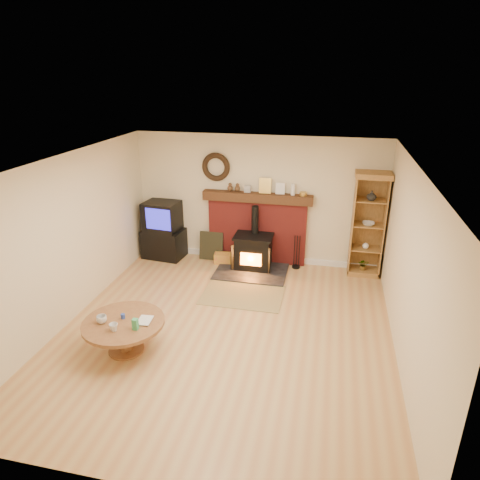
% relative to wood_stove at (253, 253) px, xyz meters
% --- Properties ---
extents(ground, '(5.50, 5.50, 0.00)m').
position_rel_wood_stove_xyz_m(ground, '(0.00, -2.27, -0.34)').
color(ground, '#B9824D').
rests_on(ground, ground).
extents(room_shell, '(5.02, 5.52, 2.61)m').
position_rel_wood_stove_xyz_m(room_shell, '(-0.02, -2.18, 1.37)').
color(room_shell, beige).
rests_on(room_shell, ground).
extents(chimney_breast, '(2.20, 0.22, 1.78)m').
position_rel_wood_stove_xyz_m(chimney_breast, '(0.00, 0.40, 0.46)').
color(chimney_breast, maroon).
rests_on(chimney_breast, ground).
extents(wood_stove, '(1.40, 1.00, 1.27)m').
position_rel_wood_stove_xyz_m(wood_stove, '(0.00, 0.00, 0.00)').
color(wood_stove, black).
rests_on(wood_stove, ground).
extents(area_rug, '(1.43, 0.99, 0.01)m').
position_rel_wood_stove_xyz_m(area_rug, '(0.03, -1.11, -0.34)').
color(area_rug, brown).
rests_on(area_rug, ground).
extents(tv_unit, '(0.89, 0.66, 1.22)m').
position_rel_wood_stove_xyz_m(tv_unit, '(-1.97, 0.20, 0.24)').
color(tv_unit, black).
rests_on(tv_unit, ground).
extents(curio_cabinet, '(0.65, 0.47, 2.03)m').
position_rel_wood_stove_xyz_m(curio_cabinet, '(2.16, 0.28, 0.67)').
color(curio_cabinet, brown).
rests_on(curio_cabinet, ground).
extents(firelog_box, '(0.37, 0.25, 0.22)m').
position_rel_wood_stove_xyz_m(firelog_box, '(-0.66, 0.13, -0.24)').
color(firelog_box, '#E1F128').
rests_on(firelog_box, ground).
extents(leaning_painting, '(0.50, 0.13, 0.60)m').
position_rel_wood_stove_xyz_m(leaning_painting, '(-0.94, 0.28, -0.04)').
color(leaning_painting, black).
rests_on(leaning_painting, ground).
extents(fire_tools, '(0.16, 0.16, 0.70)m').
position_rel_wood_stove_xyz_m(fire_tools, '(0.85, 0.23, -0.21)').
color(fire_tools, black).
rests_on(fire_tools, ground).
extents(coffee_table, '(1.15, 1.15, 0.64)m').
position_rel_wood_stove_xyz_m(coffee_table, '(-1.27, -3.05, 0.05)').
color(coffee_table, brown).
rests_on(coffee_table, ground).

